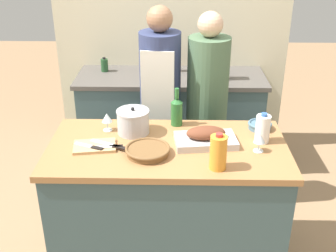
# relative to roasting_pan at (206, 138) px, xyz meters

# --- Properties ---
(kitchen_island) EXTENTS (1.49, 0.75, 0.93)m
(kitchen_island) POSITION_rel_roasting_pan_xyz_m (-0.24, -0.03, -0.51)
(kitchen_island) COLOR #3D565B
(kitchen_island) RESTS_ON ground_plane
(back_counter) EXTENTS (1.74, 0.60, 0.90)m
(back_counter) POSITION_rel_roasting_pan_xyz_m (-0.24, 1.37, -0.52)
(back_counter) COLOR #3D565B
(back_counter) RESTS_ON ground_plane
(back_wall) EXTENTS (2.24, 0.10, 2.55)m
(back_wall) POSITION_rel_roasting_pan_xyz_m (-0.24, 1.72, 0.30)
(back_wall) COLOR beige
(back_wall) RESTS_ON ground_plane
(roasting_pan) EXTENTS (0.40, 0.26, 0.12)m
(roasting_pan) POSITION_rel_roasting_pan_xyz_m (0.00, 0.00, 0.00)
(roasting_pan) COLOR #BCBCC1
(roasting_pan) RESTS_ON kitchen_island
(wicker_basket) EXTENTS (0.27, 0.27, 0.05)m
(wicker_basket) POSITION_rel_roasting_pan_xyz_m (-0.35, -0.14, -0.02)
(wicker_basket) COLOR brown
(wicker_basket) RESTS_ON kitchen_island
(cutting_board) EXTENTS (0.28, 0.21, 0.02)m
(cutting_board) POSITION_rel_roasting_pan_xyz_m (-0.68, -0.06, -0.04)
(cutting_board) COLOR tan
(cutting_board) RESTS_ON kitchen_island
(stock_pot) EXTENTS (0.21, 0.21, 0.18)m
(stock_pot) POSITION_rel_roasting_pan_xyz_m (-0.46, 0.15, 0.03)
(stock_pot) COLOR #B7B7BC
(stock_pot) RESTS_ON kitchen_island
(mixing_bowl) EXTENTS (0.16, 0.16, 0.05)m
(mixing_bowl) POSITION_rel_roasting_pan_xyz_m (0.37, 0.22, -0.02)
(mixing_bowl) COLOR slate
(mixing_bowl) RESTS_ON kitchen_island
(juice_jug) EXTENTS (0.10, 0.10, 0.22)m
(juice_jug) POSITION_rel_roasting_pan_xyz_m (0.05, -0.28, 0.06)
(juice_jug) COLOR orange
(juice_jug) RESTS_ON kitchen_island
(milk_jug) EXTENTS (0.09, 0.09, 0.20)m
(milk_jug) POSITION_rel_roasting_pan_xyz_m (0.36, 0.04, 0.05)
(milk_jug) COLOR white
(milk_jug) RESTS_ON kitchen_island
(wine_bottle_green) EXTENTS (0.08, 0.08, 0.26)m
(wine_bottle_green) POSITION_rel_roasting_pan_xyz_m (-0.18, 0.27, 0.06)
(wine_bottle_green) COLOR #28662D
(wine_bottle_green) RESTS_ON kitchen_island
(wine_glass_left) EXTENTS (0.07, 0.07, 0.12)m
(wine_glass_left) POSITION_rel_roasting_pan_xyz_m (-0.64, 0.18, 0.04)
(wine_glass_left) COLOR silver
(wine_glass_left) RESTS_ON kitchen_island
(wine_glass_right) EXTENTS (0.07, 0.07, 0.12)m
(wine_glass_right) POSITION_rel_roasting_pan_xyz_m (0.31, -0.08, 0.04)
(wine_glass_right) COLOR silver
(wine_glass_right) RESTS_ON kitchen_island
(knife_chef) EXTENTS (0.24, 0.14, 0.01)m
(knife_chef) POSITION_rel_roasting_pan_xyz_m (-0.59, -0.06, -0.02)
(knife_chef) COLOR #B7B7BC
(knife_chef) RESTS_ON cutting_board
(knife_paring) EXTENTS (0.19, 0.10, 0.01)m
(knife_paring) POSITION_rel_roasting_pan_xyz_m (-0.71, -0.09, -0.02)
(knife_paring) COLOR #B7B7BC
(knife_paring) RESTS_ON cutting_board
(knife_bread) EXTENTS (0.17, 0.05, 0.01)m
(knife_bread) POSITION_rel_roasting_pan_xyz_m (-0.59, -0.09, -0.02)
(knife_bread) COLOR #B7B7BC
(knife_bread) RESTS_ON cutting_board
(stand_mixer) EXTENTS (0.18, 0.14, 0.31)m
(stand_mixer) POSITION_rel_roasting_pan_xyz_m (0.16, 1.28, 0.06)
(stand_mixer) COLOR #333842
(stand_mixer) RESTS_ON back_counter
(condiment_bottle_tall) EXTENTS (0.07, 0.07, 0.14)m
(condiment_bottle_tall) POSITION_rel_roasting_pan_xyz_m (-0.87, 1.48, -0.01)
(condiment_bottle_tall) COLOR #234C28
(condiment_bottle_tall) RESTS_ON back_counter
(condiment_bottle_short) EXTENTS (0.06, 0.06, 0.22)m
(condiment_bottle_short) POSITION_rel_roasting_pan_xyz_m (-0.20, 1.50, 0.03)
(condiment_bottle_short) COLOR maroon
(condiment_bottle_short) RESTS_ON back_counter
(person_cook_aproned) EXTENTS (0.31, 0.33, 1.65)m
(person_cook_aproned) POSITION_rel_roasting_pan_xyz_m (-0.31, 0.72, -0.06)
(person_cook_aproned) COLOR beige
(person_cook_aproned) RESTS_ON ground_plane
(person_cook_guest) EXTENTS (0.32, 0.32, 1.61)m
(person_cook_guest) POSITION_rel_roasting_pan_xyz_m (0.06, 0.73, -0.08)
(person_cook_guest) COLOR beige
(person_cook_guest) RESTS_ON ground_plane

